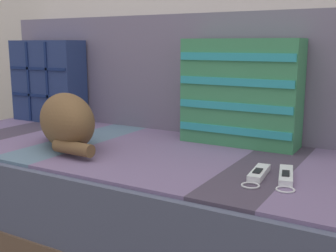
{
  "coord_description": "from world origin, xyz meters",
  "views": [
    {
      "loc": [
        0.9,
        -1.1,
        0.76
      ],
      "look_at": [
        0.23,
        0.06,
        0.5
      ],
      "focal_mm": 45.0,
      "sensor_mm": 36.0,
      "label": 1
    }
  ],
  "objects_px": {
    "game_remote_near": "(258,174)",
    "throw_pillow_quilted": "(48,81)",
    "game_remote_far": "(286,176)",
    "couch": "(127,195)",
    "sleeping_cat": "(65,122)",
    "throw_pillow_striped": "(240,92)"
  },
  "relations": [
    {
      "from": "game_remote_far",
      "to": "sleeping_cat",
      "type": "bearing_deg",
      "value": -178.09
    },
    {
      "from": "game_remote_near",
      "to": "game_remote_far",
      "type": "height_order",
      "value": "same"
    },
    {
      "from": "sleeping_cat",
      "to": "game_remote_near",
      "type": "bearing_deg",
      "value": 0.45
    },
    {
      "from": "throw_pillow_quilted",
      "to": "game_remote_far",
      "type": "distance_m",
      "value": 1.27
    },
    {
      "from": "couch",
      "to": "sleeping_cat",
      "type": "xyz_separation_m",
      "value": [
        -0.15,
        -0.15,
        0.29
      ]
    },
    {
      "from": "throw_pillow_quilted",
      "to": "throw_pillow_striped",
      "type": "bearing_deg",
      "value": -0.03
    },
    {
      "from": "sleeping_cat",
      "to": "game_remote_far",
      "type": "xyz_separation_m",
      "value": [
        0.78,
        0.03,
        -0.08
      ]
    },
    {
      "from": "couch",
      "to": "game_remote_far",
      "type": "xyz_separation_m",
      "value": [
        0.62,
        -0.13,
        0.21
      ]
    },
    {
      "from": "throw_pillow_striped",
      "to": "sleeping_cat",
      "type": "bearing_deg",
      "value": -145.74
    },
    {
      "from": "couch",
      "to": "sleeping_cat",
      "type": "relative_size",
      "value": 4.5
    },
    {
      "from": "throw_pillow_striped",
      "to": "game_remote_far",
      "type": "bearing_deg",
      "value": -51.66
    },
    {
      "from": "sleeping_cat",
      "to": "game_remote_near",
      "type": "xyz_separation_m",
      "value": [
        0.7,
        0.01,
        -0.08
      ]
    },
    {
      "from": "couch",
      "to": "game_remote_far",
      "type": "bearing_deg",
      "value": -11.49
    },
    {
      "from": "throw_pillow_quilted",
      "to": "game_remote_far",
      "type": "xyz_separation_m",
      "value": [
        1.21,
        -0.33,
        -0.18
      ]
    },
    {
      "from": "throw_pillow_quilted",
      "to": "game_remote_near",
      "type": "bearing_deg",
      "value": -16.96
    },
    {
      "from": "game_remote_far",
      "to": "couch",
      "type": "bearing_deg",
      "value": 168.51
    },
    {
      "from": "game_remote_near",
      "to": "game_remote_far",
      "type": "distance_m",
      "value": 0.07
    },
    {
      "from": "couch",
      "to": "game_remote_far",
      "type": "height_order",
      "value": "game_remote_far"
    },
    {
      "from": "throw_pillow_striped",
      "to": "game_remote_near",
      "type": "distance_m",
      "value": 0.43
    },
    {
      "from": "game_remote_near",
      "to": "throw_pillow_quilted",
      "type": "bearing_deg",
      "value": 163.04
    },
    {
      "from": "throw_pillow_quilted",
      "to": "game_remote_near",
      "type": "xyz_separation_m",
      "value": [
        1.14,
        -0.35,
        -0.18
      ]
    },
    {
      "from": "throw_pillow_striped",
      "to": "game_remote_far",
      "type": "xyz_separation_m",
      "value": [
        0.26,
        -0.33,
        -0.18
      ]
    }
  ]
}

